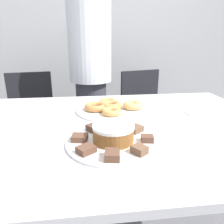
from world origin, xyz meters
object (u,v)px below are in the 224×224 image
at_px(office_chair_right, 146,121).
at_px(napkin, 196,113).
at_px(frosted_cake, 113,133).
at_px(plate_cake, 113,142).
at_px(person_standing, 91,74).
at_px(office_chair_left, 32,126).
at_px(plate_donuts, 111,110).

xyz_separation_m(office_chair_right, napkin, (0.02, -0.86, 0.37)).
distance_m(office_chair_right, frosted_cake, 1.31).
bearing_deg(office_chair_right, napkin, -103.57).
xyz_separation_m(plate_cake, frosted_cake, (-0.00, -0.00, 0.04)).
xyz_separation_m(person_standing, office_chair_right, (0.52, 0.05, -0.46)).
height_order(plate_cake, frosted_cake, frosted_cake).
relative_size(person_standing, plate_cake, 4.53).
bearing_deg(office_chair_left, plate_donuts, -57.68).
relative_size(office_chair_left, office_chair_right, 1.00).
bearing_deg(plate_donuts, office_chair_right, 60.62).
xyz_separation_m(office_chair_left, napkin, (1.08, -0.86, 0.37)).
xyz_separation_m(person_standing, napkin, (0.54, -0.81, -0.09)).
relative_size(plate_cake, napkin, 3.52).
bearing_deg(person_standing, office_chair_right, 5.48).
bearing_deg(office_chair_right, frosted_cake, -126.89).
height_order(office_chair_left, plate_cake, office_chair_left).
bearing_deg(napkin, frosted_cake, -149.14).
height_order(office_chair_right, napkin, office_chair_right).
distance_m(person_standing, napkin, 0.98).
xyz_separation_m(person_standing, frosted_cake, (0.05, -1.10, -0.05)).
distance_m(office_chair_right, napkin, 0.94).
bearing_deg(napkin, office_chair_left, 141.36).
bearing_deg(frosted_cake, plate_donuts, 84.53).
bearing_deg(person_standing, frosted_cake, -87.17).
distance_m(office_chair_right, plate_donuts, 0.94).
distance_m(plate_cake, napkin, 0.56).
xyz_separation_m(office_chair_right, frosted_cake, (-0.46, -1.15, 0.41)).
bearing_deg(plate_cake, frosted_cake, -94.76).
relative_size(plate_donuts, frosted_cake, 2.43).
distance_m(office_chair_left, plate_cake, 1.35).
distance_m(person_standing, office_chair_left, 0.71).
relative_size(person_standing, office_chair_right, 1.90).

